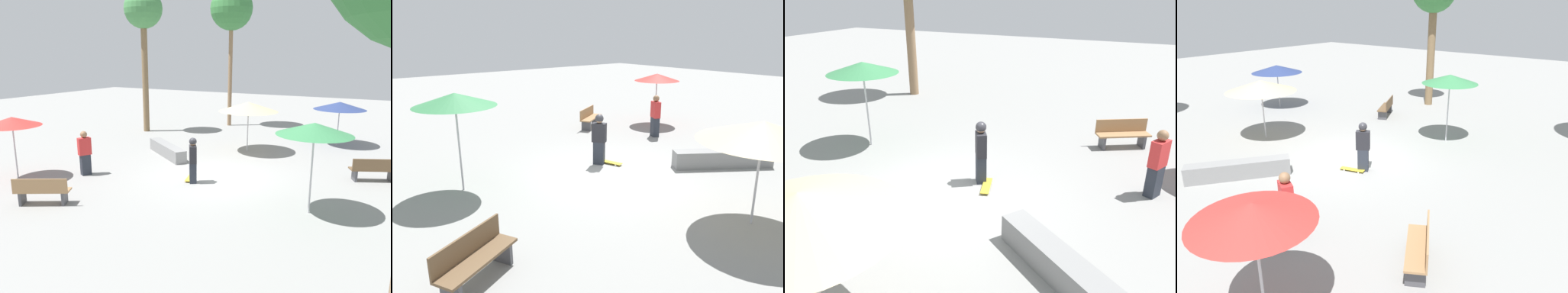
% 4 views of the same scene
% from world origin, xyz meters
% --- Properties ---
extents(ground_plane, '(60.00, 60.00, 0.00)m').
position_xyz_m(ground_plane, '(0.00, 0.00, 0.00)').
color(ground_plane, gray).
extents(skater_main, '(0.49, 0.43, 1.60)m').
position_xyz_m(skater_main, '(0.80, -0.36, 0.86)').
color(skater_main, '#282D38').
rests_on(skater_main, ground_plane).
extents(skateboard, '(0.82, 0.42, 0.07)m').
position_xyz_m(skateboard, '(0.57, -0.62, 0.06)').
color(skateboard, gold).
rests_on(skateboard, ground_plane).
extents(concrete_ledge, '(2.17, 2.79, 0.53)m').
position_xyz_m(concrete_ledge, '(-1.85, -3.13, 0.26)').
color(concrete_ledge, gray).
rests_on(concrete_ledge, ground_plane).
extents(bench_far, '(1.18, 1.61, 0.85)m').
position_xyz_m(bench_far, '(4.71, -3.29, 0.43)').
color(bench_far, '#47474C').
rests_on(bench_far, ground_plane).
extents(shade_umbrella_tan, '(2.67, 2.67, 2.29)m').
position_xyz_m(shade_umbrella_tan, '(-4.27, -0.31, 2.08)').
color(shade_umbrella_tan, '#B7B7BC').
rests_on(shade_umbrella_tan, ground_plane).
extents(shade_umbrella_green, '(2.06, 2.06, 2.58)m').
position_xyz_m(shade_umbrella_green, '(1.55, 3.77, 2.41)').
color(shade_umbrella_green, '#B7B7BC').
rests_on(shade_umbrella_green, ground_plane).
extents(bystander_watching, '(0.51, 0.42, 1.65)m').
position_xyz_m(bystander_watching, '(1.90, -4.30, 0.82)').
color(bystander_watching, '#282D38').
rests_on(bystander_watching, ground_plane).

